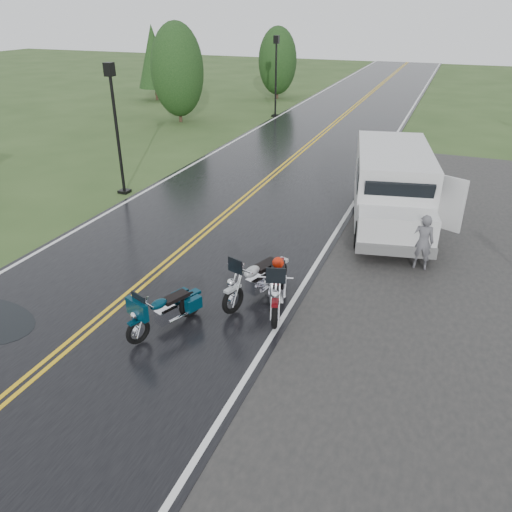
{
  "coord_description": "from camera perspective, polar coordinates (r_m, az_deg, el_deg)",
  "views": [
    {
      "loc": [
        6.69,
        -7.85,
        6.34
      ],
      "look_at": [
        2.8,
        2.0,
        1.0
      ],
      "focal_mm": 35.0,
      "sensor_mm": 36.0,
      "label": 1
    }
  ],
  "objects": [
    {
      "name": "lamp_post_far_left",
      "position": [
        32.54,
        2.28,
        19.79
      ],
      "size": [
        0.41,
        0.41,
        4.79
      ],
      "primitive_type": null,
      "color": "black",
      "rests_on": "ground"
    },
    {
      "name": "lamp_post_near_left",
      "position": [
        18.99,
        -15.61,
        13.65
      ],
      "size": [
        0.4,
        0.4,
        4.67
      ],
      "primitive_type": null,
      "color": "black",
      "rests_on": "ground"
    },
    {
      "name": "tree_left_mid",
      "position": [
        31.27,
        -8.89,
        19.23
      ],
      "size": [
        3.07,
        3.07,
        4.79
      ],
      "primitive_type": null,
      "color": "#1E3D19",
      "rests_on": "ground"
    },
    {
      "name": "motorcycle_red",
      "position": [
        10.66,
        2.2,
        -5.3
      ],
      "size": [
        1.47,
        2.46,
        1.37
      ],
      "primitive_type": null,
      "rotation": [
        0.0,
        0.0,
        0.29
      ],
      "color": "#57090E",
      "rests_on": "ground"
    },
    {
      "name": "ground",
      "position": [
        12.11,
        -16.1,
        -6.01
      ],
      "size": [
        120.0,
        120.0,
        0.0
      ],
      "primitive_type": "plane",
      "color": "#2D471E",
      "rests_on": "ground"
    },
    {
      "name": "person_at_van",
      "position": [
        13.78,
        18.51,
        1.42
      ],
      "size": [
        0.58,
        0.4,
        1.52
      ],
      "primitive_type": "imported",
      "rotation": [
        0.0,
        0.0,
        3.2
      ],
      "color": "#535358",
      "rests_on": "ground"
    },
    {
      "name": "road",
      "position": [
        20.08,
        0.96,
        8.42
      ],
      "size": [
        8.0,
        100.0,
        0.04
      ],
      "primitive_type": "cube",
      "color": "black",
      "rests_on": "ground"
    },
    {
      "name": "motorcycle_silver",
      "position": [
        11.15,
        -2.69,
        -3.89
      ],
      "size": [
        1.48,
        2.38,
        1.32
      ],
      "primitive_type": null,
      "rotation": [
        0.0,
        0.0,
        -0.33
      ],
      "color": "#A1A5A8",
      "rests_on": "ground"
    },
    {
      "name": "tree_left_far",
      "position": [
        39.37,
        2.46,
        20.65
      ],
      "size": [
        2.8,
        2.8,
        4.31
      ],
      "primitive_type": null,
      "color": "#1E3D19",
      "rests_on": "ground"
    },
    {
      "name": "motorcycle_teal",
      "position": [
        10.52,
        -13.46,
        -7.37
      ],
      "size": [
        1.35,
        2.05,
        1.14
      ],
      "primitive_type": null,
      "rotation": [
        0.0,
        0.0,
        -0.37
      ],
      "color": "#052838",
      "rests_on": "ground"
    },
    {
      "name": "pine_left_far",
      "position": [
        39.41,
        -11.58,
        20.72
      ],
      "size": [
        2.42,
        2.42,
        5.05
      ],
      "primitive_type": null,
      "color": "#1E3D19",
      "rests_on": "ground"
    },
    {
      "name": "van_white",
      "position": [
        14.36,
        12.06,
        5.19
      ],
      "size": [
        3.46,
        6.46,
        2.41
      ],
      "primitive_type": null,
      "rotation": [
        0.0,
        0.0,
        0.2
      ],
      "color": "silver",
      "rests_on": "ground"
    }
  ]
}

